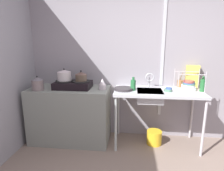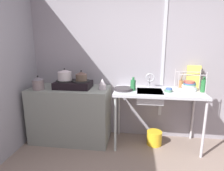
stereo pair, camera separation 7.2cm
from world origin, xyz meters
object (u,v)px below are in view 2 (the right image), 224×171
at_px(bottle_by_sink, 133,85).
at_px(faucet, 150,78).
at_px(pot_on_right_burner, 81,76).
at_px(percolator, 102,84).
at_px(frying_pan, 124,89).
at_px(bottle_by_rack, 203,86).
at_px(bucket_on_floor, 154,138).
at_px(pot_beside_stove, 38,83).
at_px(sink_basin, 150,96).
at_px(utensil_jar, 181,84).
at_px(cereal_box, 193,77).
at_px(cup_by_rack, 169,90).
at_px(pot_on_left_burner, 65,75).
at_px(stove, 73,84).
at_px(small_bowl_on_drainboard, 168,91).
at_px(dish_rack, 189,87).

bearing_deg(bottle_by_sink, faucet, 33.24).
height_order(pot_on_right_burner, percolator, pot_on_right_burner).
height_order(pot_on_right_burner, frying_pan, pot_on_right_burner).
height_order(bottle_by_rack, bucket_on_floor, bottle_by_rack).
xyz_separation_m(pot_beside_stove, bucket_on_floor, (1.79, 0.18, -0.87)).
bearing_deg(bottle_by_rack, sink_basin, 179.59).
height_order(utensil_jar, bucket_on_floor, utensil_jar).
distance_m(frying_pan, utensil_jar, 0.93).
bearing_deg(frying_pan, sink_basin, 0.90).
bearing_deg(sink_basin, faucet, 88.20).
relative_size(percolator, cereal_box, 0.48).
bearing_deg(sink_basin, bucket_on_floor, 15.46).
distance_m(pot_on_right_burner, bucket_on_floor, 1.51).
xyz_separation_m(faucet, bucket_on_floor, (0.10, -0.14, -0.93)).
bearing_deg(pot_beside_stove, percolator, 8.45).
bearing_deg(faucet, cup_by_rack, -35.39).
relative_size(pot_on_left_burner, frying_pan, 0.77).
bearing_deg(sink_basin, frying_pan, -179.10).
height_order(cereal_box, utensil_jar, cereal_box).
bearing_deg(pot_on_right_burner, utensil_jar, 8.94).
relative_size(cup_by_rack, cereal_box, 0.24).
height_order(frying_pan, cup_by_rack, cup_by_rack).
height_order(stove, bottle_by_rack, bottle_by_rack).
height_order(frying_pan, small_bowl_on_drainboard, frying_pan).
xyz_separation_m(bottle_by_rack, utensil_jar, (-0.25, 0.28, -0.04)).
height_order(pot_on_left_burner, small_bowl_on_drainboard, pot_on_left_burner).
distance_m(dish_rack, small_bowl_on_drainboard, 0.32).
xyz_separation_m(pot_on_right_burner, utensil_jar, (1.55, 0.24, -0.13)).
relative_size(sink_basin, cup_by_rack, 4.35).
bearing_deg(pot_beside_stove, sink_basin, 4.99).
bearing_deg(stove, cup_by_rack, -1.97).
bearing_deg(sink_basin, cereal_box, 22.51).
bearing_deg(frying_pan, small_bowl_on_drainboard, -0.20).
bearing_deg(bottle_by_rack, faucet, 166.65).
xyz_separation_m(small_bowl_on_drainboard, cereal_box, (0.41, 0.29, 0.16)).
xyz_separation_m(dish_rack, cereal_box, (0.10, 0.21, 0.11)).
xyz_separation_m(faucet, cup_by_rack, (0.27, -0.19, -0.13)).
bearing_deg(pot_beside_stove, bucket_on_floor, 5.63).
relative_size(pot_beside_stove, cereal_box, 0.61).
relative_size(pot_on_right_burner, frying_pan, 0.64).
xyz_separation_m(stove, faucet, (1.19, 0.14, 0.10)).
xyz_separation_m(pot_on_left_burner, bottle_by_rack, (2.07, -0.04, -0.10)).
xyz_separation_m(dish_rack, small_bowl_on_drainboard, (-0.31, -0.08, -0.05)).
bearing_deg(percolator, frying_pan, -0.46).
relative_size(small_bowl_on_drainboard, utensil_jar, 0.47).
bearing_deg(frying_pan, stove, 177.36).
height_order(pot_on_left_burner, frying_pan, pot_on_left_burner).
bearing_deg(bucket_on_floor, dish_rack, 5.10).
xyz_separation_m(stove, sink_basin, (1.19, -0.03, -0.14)).
height_order(pot_on_left_burner, percolator, pot_on_left_burner).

